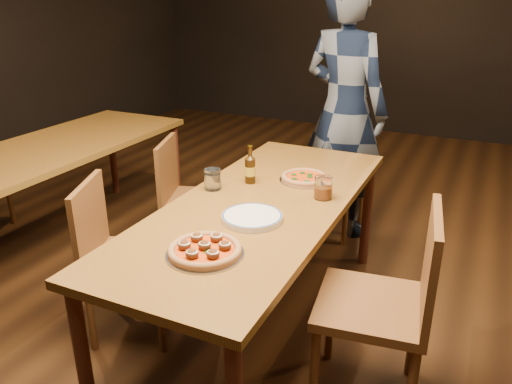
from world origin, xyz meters
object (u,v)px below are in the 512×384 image
at_px(chair_main_nw, 131,257).
at_px(beer_bottle, 250,170).
at_px(water_glass, 213,179).
at_px(diner, 345,110).
at_px(chair_main_e, 371,304).
at_px(pizza_meatball, 205,250).
at_px(pizza_margherita, 304,178).
at_px(chair_main_sw, 197,199).
at_px(chair_end, 333,179).
at_px(table_main, 260,215).
at_px(table_left, 55,155).
at_px(plate_stack, 252,217).
at_px(amber_glass, 323,188).

height_order(chair_main_nw, beer_bottle, beer_bottle).
height_order(chair_main_nw, water_glass, chair_main_nw).
bearing_deg(diner, chair_main_e, 129.39).
bearing_deg(pizza_meatball, pizza_margherita, 85.96).
distance_m(chair_main_sw, chair_end, 1.06).
relative_size(chair_main_nw, water_glass, 8.07).
bearing_deg(chair_main_sw, chair_main_e, -138.81).
distance_m(table_main, pizza_margherita, 0.40).
bearing_deg(table_left, chair_main_e, -13.25).
distance_m(table_left, plate_stack, 1.83).
height_order(table_left, amber_glass, amber_glass).
bearing_deg(beer_bottle, plate_stack, -63.05).
bearing_deg(chair_main_e, beer_bottle, -127.95).
bearing_deg(chair_main_e, table_left, -110.89).
xyz_separation_m(chair_main_nw, chair_main_sw, (-0.11, 0.82, -0.01)).
distance_m(chair_end, water_glass, 1.36).
bearing_deg(chair_end, diner, 82.01).
bearing_deg(chair_end, table_main, -84.65).
height_order(chair_main_sw, pizza_margherita, chair_main_sw).
bearing_deg(pizza_margherita, chair_main_nw, -135.63).
bearing_deg(chair_main_nw, diner, -42.51).
height_order(chair_end, beer_bottle, beer_bottle).
xyz_separation_m(chair_main_e, chair_end, (-0.65, 1.57, -0.06)).
xyz_separation_m(chair_main_nw, plate_stack, (0.66, 0.09, 0.32)).
relative_size(table_main, water_glass, 18.11).
distance_m(chair_main_e, pizza_meatball, 0.75).
bearing_deg(pizza_margherita, chair_main_sw, 169.69).
bearing_deg(chair_main_nw, table_left, 38.46).
height_order(table_main, beer_bottle, beer_bottle).
bearing_deg(table_main, beer_bottle, 126.64).
relative_size(pizza_meatball, diner, 0.17).
xyz_separation_m(table_main, table_left, (-1.70, 0.30, 0.00)).
bearing_deg(table_left, pizza_margherita, 2.37).
bearing_deg(pizza_margherita, beer_bottle, -148.54).
relative_size(table_main, amber_glass, 17.60).
height_order(table_main, water_glass, water_glass).
relative_size(chair_main_sw, plate_stack, 3.16).
bearing_deg(beer_bottle, chair_end, 81.97).
height_order(table_left, plate_stack, plate_stack).
distance_m(table_main, amber_glass, 0.35).
bearing_deg(amber_glass, diner, 101.53).
distance_m(chair_main_sw, water_glass, 0.72).
relative_size(table_main, beer_bottle, 9.66).
relative_size(chair_main_sw, pizza_margherita, 3.20).
height_order(table_main, chair_main_e, chair_main_e).
bearing_deg(chair_main_e, chair_main_nw, -95.22).
relative_size(chair_main_e, beer_bottle, 4.73).
bearing_deg(diner, water_glass, 95.81).
distance_m(chair_main_nw, chair_main_sw, 0.83).
bearing_deg(amber_glass, water_glass, -167.29).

